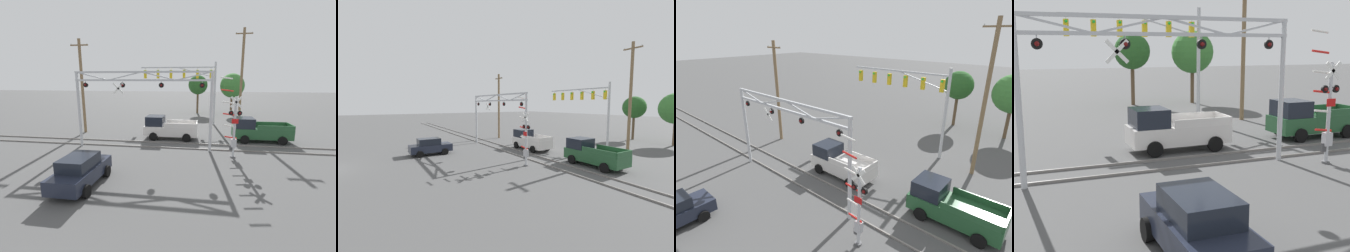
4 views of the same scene
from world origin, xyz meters
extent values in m
cube|color=gray|center=(0.00, 15.88, 0.05)|extent=(80.00, 0.08, 0.10)
cube|color=gray|center=(0.00, 17.32, 0.05)|extent=(80.00, 0.08, 0.10)
cylinder|color=#B7BABF|center=(-5.21, 15.60, 2.99)|extent=(0.22, 0.22, 5.99)
cylinder|color=#B7BABF|center=(5.21, 15.60, 2.99)|extent=(0.22, 0.22, 5.99)
cube|color=#B7BABF|center=(0.00, 15.60, 5.31)|extent=(10.63, 0.14, 0.14)
cube|color=#B7BABF|center=(0.00, 15.60, 5.92)|extent=(10.63, 0.14, 0.14)
cube|color=#B7BABF|center=(-3.91, 15.60, 5.62)|extent=(2.62, 0.08, 0.68)
cube|color=#B7BABF|center=(-1.30, 15.60, 5.62)|extent=(2.62, 0.08, 0.68)
cube|color=#B7BABF|center=(1.30, 15.60, 5.62)|extent=(2.62, 0.08, 0.68)
cube|color=#B7BABF|center=(3.91, 15.60, 5.62)|extent=(2.62, 0.08, 0.68)
cylinder|color=black|center=(-4.50, 15.60, 4.95)|extent=(0.38, 0.10, 0.38)
sphere|color=#590C0C|center=(-4.50, 15.53, 4.95)|extent=(0.18, 0.18, 0.18)
cylinder|color=#B7BABF|center=(-4.50, 15.60, 5.19)|extent=(0.04, 0.04, 0.10)
cylinder|color=black|center=(-1.50, 15.60, 4.95)|extent=(0.38, 0.10, 0.38)
sphere|color=#590C0C|center=(-1.50, 15.53, 4.95)|extent=(0.18, 0.18, 0.18)
cylinder|color=#B7BABF|center=(-1.50, 15.60, 5.19)|extent=(0.04, 0.04, 0.10)
cylinder|color=black|center=(1.50, 15.60, 4.95)|extent=(0.38, 0.10, 0.38)
sphere|color=#590C0C|center=(1.50, 15.53, 4.95)|extent=(0.18, 0.18, 0.18)
cylinder|color=#B7BABF|center=(1.50, 15.60, 5.19)|extent=(0.04, 0.04, 0.10)
cylinder|color=black|center=(4.50, 15.60, 4.95)|extent=(0.38, 0.10, 0.38)
sphere|color=#590C0C|center=(4.50, 15.53, 4.95)|extent=(0.18, 0.18, 0.18)
cylinder|color=#B7BABF|center=(4.50, 15.60, 5.19)|extent=(0.04, 0.04, 0.10)
cube|color=white|center=(-1.82, 15.50, 4.69)|extent=(0.88, 0.03, 0.88)
cube|color=white|center=(-1.82, 15.50, 4.69)|extent=(0.88, 0.03, 0.88)
cylinder|color=black|center=(-1.82, 15.48, 4.69)|extent=(0.04, 0.04, 0.02)
cylinder|color=#B7BABF|center=(6.77, 14.42, 2.13)|extent=(0.16, 0.16, 4.26)
cylinder|color=#59595B|center=(6.77, 14.42, 0.05)|extent=(0.35, 0.35, 0.10)
cube|color=white|center=(6.77, 14.31, 3.91)|extent=(0.78, 0.03, 0.78)
cube|color=white|center=(6.77, 14.31, 3.91)|extent=(0.78, 0.03, 0.78)
cylinder|color=black|center=(6.77, 14.29, 3.91)|extent=(0.04, 0.04, 0.02)
cylinder|color=black|center=(6.49, 14.42, 3.16)|extent=(0.32, 0.09, 0.32)
sphere|color=#590C0C|center=(6.49, 14.36, 3.16)|extent=(0.16, 0.16, 0.16)
cylinder|color=black|center=(7.05, 14.42, 3.16)|extent=(0.32, 0.09, 0.32)
sphere|color=#590C0C|center=(7.05, 14.36, 3.16)|extent=(0.16, 0.16, 0.16)
cube|color=#B7BABF|center=(6.77, 14.42, 3.16)|extent=(0.64, 0.06, 0.06)
cube|color=red|center=(6.77, 14.32, 2.61)|extent=(0.44, 0.02, 0.32)
cube|color=#B2B2B7|center=(6.77, 14.42, 1.05)|extent=(0.36, 0.28, 0.56)
cylinder|color=red|center=(6.54, 14.42, 1.45)|extent=(0.81, 0.09, 0.18)
cylinder|color=white|center=(6.45, 14.42, 2.25)|extent=(0.81, 0.09, 0.18)
cylinder|color=red|center=(6.36, 14.42, 3.06)|extent=(0.81, 0.09, 0.18)
cylinder|color=white|center=(6.26, 14.42, 3.86)|extent=(0.81, 0.09, 0.18)
cylinder|color=red|center=(6.17, 14.42, 4.66)|extent=(0.81, 0.09, 0.18)
cylinder|color=white|center=(6.07, 14.42, 5.47)|extent=(0.81, 0.09, 0.18)
cube|color=#3F3F42|center=(6.63, 14.42, 0.70)|extent=(0.24, 0.12, 0.36)
cylinder|color=#B7BABF|center=(6.01, 26.29, 3.68)|extent=(0.24, 0.24, 7.36)
cube|color=#B7BABF|center=(1.57, 26.29, 6.76)|extent=(8.88, 0.14, 0.14)
cube|color=#B7BABF|center=(3.79, 26.29, 6.16)|extent=(4.46, 0.08, 1.28)
cylinder|color=#B7BABF|center=(-2.38, 26.29, 6.61)|extent=(0.04, 0.04, 0.30)
cube|color=gold|center=(-2.38, 26.29, 5.96)|extent=(0.30, 0.26, 0.98)
sphere|color=green|center=(-2.38, 26.13, 6.33)|extent=(0.18, 0.18, 0.18)
cylinder|color=#B7BABF|center=(-0.80, 26.29, 6.61)|extent=(0.04, 0.04, 0.30)
cube|color=gold|center=(-0.80, 26.29, 5.96)|extent=(0.30, 0.26, 0.98)
sphere|color=green|center=(-0.80, 26.13, 6.33)|extent=(0.18, 0.18, 0.18)
cylinder|color=#B7BABF|center=(0.78, 26.29, 6.61)|extent=(0.04, 0.04, 0.30)
cube|color=gold|center=(0.78, 26.29, 5.96)|extent=(0.30, 0.26, 0.98)
sphere|color=green|center=(0.78, 26.13, 6.33)|extent=(0.18, 0.18, 0.18)
cylinder|color=#B7BABF|center=(2.35, 26.29, 6.61)|extent=(0.04, 0.04, 0.30)
cube|color=gold|center=(2.35, 26.29, 5.96)|extent=(0.30, 0.26, 0.98)
sphere|color=green|center=(2.35, 26.13, 6.33)|extent=(0.18, 0.18, 0.18)
cylinder|color=#B7BABF|center=(3.93, 26.29, 6.61)|extent=(0.04, 0.04, 0.30)
cube|color=gold|center=(3.93, 26.29, 5.96)|extent=(0.30, 0.26, 0.98)
sphere|color=green|center=(3.93, 26.13, 6.33)|extent=(0.18, 0.18, 0.18)
cylinder|color=#B7BABF|center=(5.51, 26.29, 6.61)|extent=(0.04, 0.04, 0.30)
cube|color=gold|center=(5.51, 26.29, 5.96)|extent=(0.30, 0.26, 0.98)
sphere|color=green|center=(5.51, 26.13, 6.33)|extent=(0.18, 0.18, 0.18)
cube|color=silver|center=(1.80, 18.92, 0.80)|extent=(4.78, 1.90, 0.86)
cube|color=black|center=(0.34, 18.92, 1.65)|extent=(1.57, 1.75, 0.85)
cube|color=silver|center=(2.68, 18.01, 1.42)|extent=(2.81, 0.08, 0.38)
cube|color=silver|center=(2.68, 19.83, 1.42)|extent=(2.81, 0.08, 0.38)
cube|color=silver|center=(4.14, 18.92, 1.42)|extent=(0.10, 1.82, 0.38)
cylinder|color=black|center=(0.32, 17.96, 0.37)|extent=(0.73, 0.24, 0.73)
cylinder|color=black|center=(0.32, 19.89, 0.37)|extent=(0.73, 0.24, 0.73)
cylinder|color=black|center=(3.28, 17.96, 0.37)|extent=(0.73, 0.24, 0.73)
cylinder|color=black|center=(3.28, 19.89, 0.37)|extent=(0.73, 0.24, 0.73)
cube|color=#23512D|center=(9.74, 19.07, 0.80)|extent=(4.86, 1.90, 0.86)
cube|color=black|center=(8.26, 19.07, 1.65)|extent=(1.60, 1.75, 0.85)
cube|color=#23512D|center=(10.64, 18.16, 1.42)|extent=(2.86, 0.08, 0.38)
cube|color=#23512D|center=(10.64, 19.98, 1.42)|extent=(2.86, 0.08, 0.38)
cube|color=#23512D|center=(12.12, 19.07, 1.42)|extent=(0.10, 1.82, 0.38)
cylinder|color=black|center=(8.23, 18.11, 0.37)|extent=(0.73, 0.24, 0.73)
cylinder|color=black|center=(8.23, 20.03, 0.37)|extent=(0.73, 0.24, 0.73)
cylinder|color=black|center=(11.25, 18.11, 0.37)|extent=(0.73, 0.24, 0.73)
cylinder|color=black|center=(11.25, 20.03, 0.37)|extent=(0.73, 0.24, 0.73)
cube|color=#1E2333|center=(-1.52, 8.98, 0.66)|extent=(1.65, 3.92, 0.70)
cube|color=black|center=(-1.52, 8.82, 1.31)|extent=(1.40, 2.04, 0.61)
cylinder|color=black|center=(-2.35, 10.15, 0.31)|extent=(0.24, 0.62, 0.62)
cylinder|color=black|center=(-0.68, 10.15, 0.31)|extent=(0.24, 0.62, 0.62)
cylinder|color=black|center=(-2.35, 7.80, 0.31)|extent=(0.24, 0.62, 0.62)
cylinder|color=black|center=(-0.68, 7.80, 0.31)|extent=(0.24, 0.62, 0.62)
cylinder|color=brown|center=(-7.33, 20.16, 4.60)|extent=(0.28, 0.28, 9.21)
cube|color=brown|center=(-7.33, 20.16, 8.61)|extent=(1.80, 0.12, 0.12)
cylinder|color=silver|center=(-8.15, 20.16, 8.71)|extent=(0.08, 0.08, 0.12)
cylinder|color=silver|center=(-6.51, 20.16, 8.71)|extent=(0.08, 0.08, 0.12)
cylinder|color=brown|center=(8.83, 25.36, 5.40)|extent=(0.28, 0.28, 10.79)
cube|color=brown|center=(8.83, 25.36, 10.19)|extent=(1.80, 0.12, 0.12)
cylinder|color=silver|center=(8.01, 25.36, 10.29)|extent=(0.08, 0.08, 0.12)
cylinder|color=silver|center=(9.65, 25.36, 10.29)|extent=(0.08, 0.08, 0.12)
cylinder|color=brown|center=(9.09, 34.76, 1.58)|extent=(0.32, 0.32, 3.16)
cylinder|color=brown|center=(3.88, 35.38, 1.73)|extent=(0.32, 0.32, 3.45)
sphere|color=#265623|center=(3.88, 35.38, 4.51)|extent=(3.02, 3.02, 3.02)
camera|label=1|loc=(4.46, -1.07, 5.39)|focal=24.00mm
camera|label=2|loc=(20.85, 3.69, 4.95)|focal=24.00mm
camera|label=3|loc=(12.95, 6.29, 9.81)|focal=28.00mm
camera|label=4|loc=(-5.15, 0.55, 4.84)|focal=45.00mm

